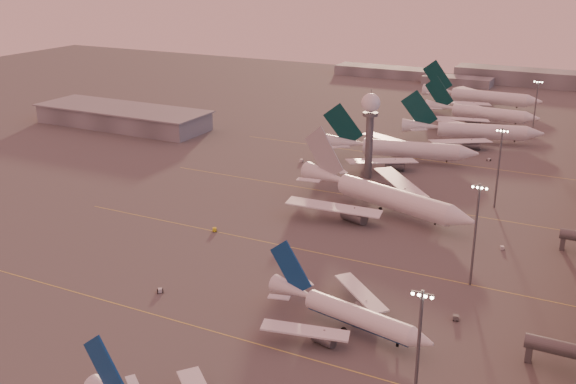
% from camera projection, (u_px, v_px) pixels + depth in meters
% --- Properties ---
extents(ground, '(700.00, 700.00, 0.00)m').
position_uv_depth(ground, '(133.00, 340.00, 135.42)').
color(ground, '#4C4A4A').
rests_on(ground, ground).
extents(taxiway_markings, '(180.00, 185.25, 0.02)m').
position_uv_depth(taxiway_markings, '(371.00, 262.00, 169.62)').
color(taxiway_markings, '#E6D051').
rests_on(taxiway_markings, ground).
extents(hangar, '(82.00, 27.00, 8.50)m').
position_uv_depth(hangar, '(123.00, 117.00, 302.99)').
color(hangar, slate).
rests_on(hangar, ground).
extents(radar_tower, '(6.40, 6.40, 31.10)m').
position_uv_depth(radar_tower, '(370.00, 119.00, 227.13)').
color(radar_tower, '#5B5D62').
rests_on(radar_tower, ground).
extents(mast_a, '(3.60, 0.56, 25.00)m').
position_uv_depth(mast_a, '(418.00, 354.00, 106.01)').
color(mast_a, '#5B5D62').
rests_on(mast_a, ground).
extents(mast_b, '(3.60, 0.56, 25.00)m').
position_uv_depth(mast_b, '(475.00, 231.00, 153.50)').
color(mast_b, '#5B5D62').
rests_on(mast_b, ground).
extents(mast_c, '(3.60, 0.56, 25.00)m').
position_uv_depth(mast_c, '(499.00, 165.00, 201.85)').
color(mast_c, '#5B5D62').
rests_on(mast_c, ground).
extents(mast_d, '(3.60, 0.56, 25.00)m').
position_uv_depth(mast_d, '(535.00, 107.00, 278.32)').
color(mast_d, '#5B5D62').
rests_on(mast_d, ground).
extents(distant_horizon, '(165.00, 37.50, 9.00)m').
position_uv_depth(distant_horizon, '(485.00, 76.00, 406.18)').
color(distant_horizon, slate).
rests_on(distant_horizon, ground).
extents(narrowbody_mid, '(39.58, 31.28, 15.63)m').
position_uv_depth(narrowbody_mid, '(347.00, 316.00, 138.26)').
color(narrowbody_mid, white).
rests_on(narrowbody_mid, ground).
extents(widebody_white, '(60.97, 48.09, 22.22)m').
position_uv_depth(widebody_white, '(383.00, 200.00, 201.41)').
color(widebody_white, white).
rests_on(widebody_white, ground).
extents(greentail_a, '(57.24, 45.78, 21.03)m').
position_uv_depth(greentail_a, '(400.00, 152.00, 250.86)').
color(greentail_a, white).
rests_on(greentail_a, ground).
extents(greentail_b, '(56.55, 45.09, 20.98)m').
position_uv_depth(greentail_b, '(472.00, 134.00, 276.65)').
color(greentail_b, white).
rests_on(greentail_b, ground).
extents(greentail_c, '(53.72, 43.30, 19.50)m').
position_uv_depth(greentail_c, '(481.00, 115.00, 309.81)').
color(greentail_c, white).
rests_on(greentail_c, ground).
extents(greentail_d, '(60.99, 49.25, 22.15)m').
position_uv_depth(greentail_d, '(481.00, 99.00, 341.69)').
color(greentail_d, white).
rests_on(greentail_d, ground).
extents(gsv_tug_mid, '(3.58, 3.77, 0.93)m').
position_uv_depth(gsv_tug_mid, '(160.00, 291.00, 154.18)').
color(gsv_tug_mid, silver).
rests_on(gsv_tug_mid, ground).
extents(gsv_truck_b, '(6.48, 3.41, 2.49)m').
position_uv_depth(gsv_truck_b, '(458.00, 315.00, 142.06)').
color(gsv_truck_b, '#55575A').
rests_on(gsv_truck_b, ground).
extents(gsv_truck_c, '(5.93, 4.82, 2.31)m').
position_uv_depth(gsv_truck_c, '(216.00, 228.00, 187.99)').
color(gsv_truck_c, yellow).
rests_on(gsv_truck_c, ground).
extents(gsv_catering_b, '(4.88, 3.38, 3.67)m').
position_uv_depth(gsv_catering_b, '(503.00, 243.00, 176.25)').
color(gsv_catering_b, silver).
rests_on(gsv_catering_b, ground).
extents(gsv_tug_far, '(2.36, 3.51, 0.94)m').
position_uv_depth(gsv_tug_far, '(396.00, 205.00, 207.22)').
color(gsv_tug_far, silver).
rests_on(gsv_tug_far, ground).
extents(gsv_truck_d, '(2.58, 6.16, 2.44)m').
position_uv_depth(gsv_truck_d, '(302.00, 159.00, 251.29)').
color(gsv_truck_d, silver).
rests_on(gsv_truck_d, ground).
extents(gsv_tug_hangar, '(3.20, 2.03, 0.89)m').
position_uv_depth(gsv_tug_hangar, '(489.00, 160.00, 252.92)').
color(gsv_tug_hangar, silver).
rests_on(gsv_tug_hangar, ground).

